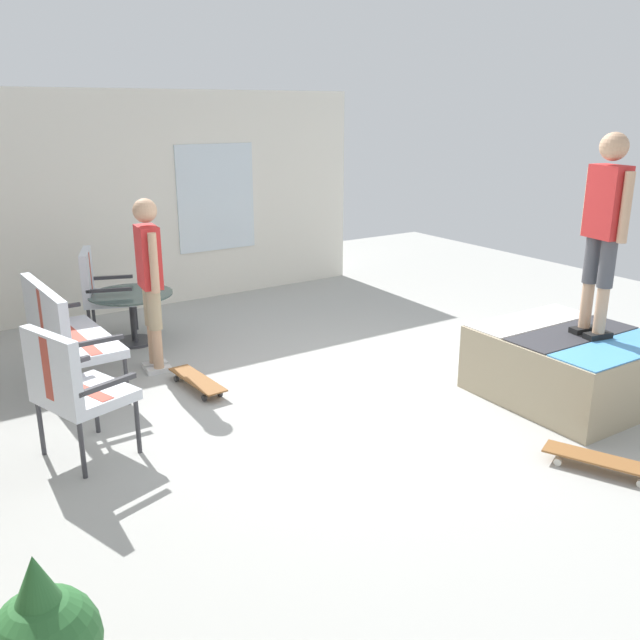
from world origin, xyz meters
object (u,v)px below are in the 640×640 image
Objects in this scene: patio_chair_near_house at (100,287)px; patio_table at (132,308)px; skateboard_spare at (601,461)px; patio_chair_by_wall at (70,383)px; patio_bench at (62,328)px; skate_ramp at (571,365)px; skateboard_by_bench at (197,380)px; person_watching at (150,273)px; person_skater at (605,221)px.

patio_chair_near_house reaches higher than patio_table.
patio_chair_near_house is 1.26× the size of skateboard_spare.
patio_chair_by_wall is 1.26× the size of skateboard_spare.
skate_ramp is at bearing -124.88° from patio_bench.
skateboard_spare is at bearing -149.02° from skateboard_by_bench.
patio_chair_by_wall is (1.28, 4.01, 0.31)m from skate_ramp.
patio_table is (2.32, -1.23, -0.21)m from patio_chair_by_wall.
person_watching reaches higher than skateboard_by_bench.
patio_bench is at bearing 55.12° from skate_ramp.
patio_chair_near_house is 0.60× the size of person_skater.
skateboard_spare is at bearing -152.19° from person_watching.
skate_ramp is 2.62× the size of skateboard_by_bench.
patio_chair_by_wall is (-1.33, 0.27, -0.00)m from patio_bench.
patio_chair_near_house is 2.81m from patio_chair_by_wall.
skateboard_spare is (-0.86, 0.97, -1.52)m from person_skater.
patio_chair_near_house reaches higher than skate_ramp.
patio_bench is 1.39m from patio_table.
person_watching reaches higher than patio_table.
skate_ramp is 4.22m from patio_chair_by_wall.
skateboard_by_bench is at bearing 30.98° from skateboard_spare.
patio_table is (0.99, -0.96, -0.21)m from patio_bench.
patio_chair_near_house is at bearing 37.11° from patio_table.
patio_bench and patio_chair_by_wall have the same top height.
patio_bench is 1.24× the size of patio_chair_near_house.
patio_chair_near_house is at bearing 23.09° from skateboard_spare.
skate_ramp is 1.31m from person_skater.
skateboard_by_bench is at bearing 52.33° from person_skater.
skate_ramp is 1.25× the size of person_watching.
skateboard_by_bench is (-1.59, -0.05, -0.32)m from patio_table.
skate_ramp is 1.24× the size of person_skater.
skateboard_spare is (-0.98, 0.93, -0.22)m from skate_ramp.
patio_chair_near_house and patio_chair_by_wall have the same top height.
patio_table is 1.11× the size of skateboard_by_bench.
skate_ramp is at bearing -126.38° from skateboard_by_bench.
patio_chair_near_house is 1.29m from person_watching.
skate_ramp is 2.62× the size of skateboard_spare.
skateboard_spare is at bearing -141.96° from patio_bench.
person_skater is at bearing -48.70° from skateboard_spare.
patio_bench is at bearing 38.04° from skateboard_spare.
skateboard_by_bench is at bearing -171.37° from patio_chair_near_house.
person_skater is at bearing -142.83° from patio_table.
patio_chair_by_wall is 0.60× the size of person_watching.
skate_ramp is at bearing -142.27° from patio_table.
patio_table reaches higher than skateboard_by_bench.
patio_bench reaches higher than patio_table.
person_skater reaches higher than person_watching.
person_watching is (0.08, -0.87, 0.38)m from patio_bench.
person_skater is (-2.82, -2.91, 0.62)m from person_watching.
person_watching is at bearing 11.56° from skateboard_by_bench.
person_skater is 2.11× the size of skateboard_spare.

